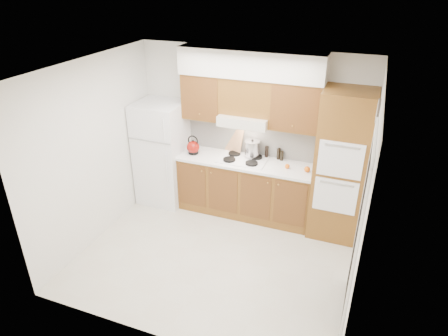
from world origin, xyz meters
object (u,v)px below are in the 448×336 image
(oven_cabinet, at_px, (341,166))
(stock_pot, at_px, (252,149))
(kettle, at_px, (193,147))
(fridge, at_px, (162,153))

(oven_cabinet, xyz_separation_m, stock_pot, (-1.36, 0.17, -0.01))
(oven_cabinet, distance_m, kettle, 2.28)
(oven_cabinet, xyz_separation_m, kettle, (-2.28, -0.03, -0.05))
(fridge, height_order, stock_pot, fridge)
(fridge, bearing_deg, stock_pot, 7.78)
(oven_cabinet, height_order, kettle, oven_cabinet)
(kettle, height_order, stock_pot, stock_pot)
(oven_cabinet, relative_size, stock_pot, 9.13)
(fridge, xyz_separation_m, stock_pot, (1.49, 0.20, 0.23))
(stock_pot, bearing_deg, oven_cabinet, -7.05)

